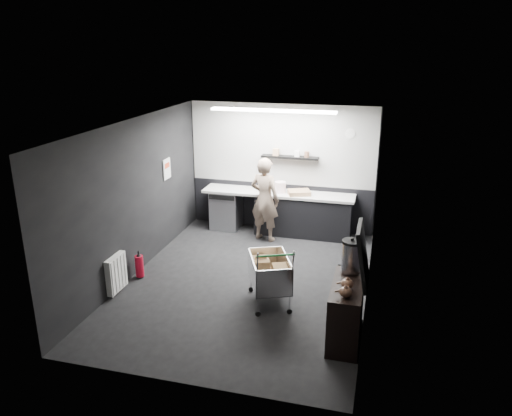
# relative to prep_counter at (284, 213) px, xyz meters

# --- Properties ---
(floor) EXTENTS (5.50, 5.50, 0.00)m
(floor) POSITION_rel_prep_counter_xyz_m (-0.14, -2.42, -0.46)
(floor) COLOR black
(floor) RESTS_ON ground
(ceiling) EXTENTS (5.50, 5.50, 0.00)m
(ceiling) POSITION_rel_prep_counter_xyz_m (-0.14, -2.42, 2.24)
(ceiling) COLOR silver
(ceiling) RESTS_ON wall_back
(wall_back) EXTENTS (5.50, 0.00, 5.50)m
(wall_back) POSITION_rel_prep_counter_xyz_m (-0.14, 0.33, 0.89)
(wall_back) COLOR black
(wall_back) RESTS_ON floor
(wall_front) EXTENTS (5.50, 0.00, 5.50)m
(wall_front) POSITION_rel_prep_counter_xyz_m (-0.14, -5.17, 0.89)
(wall_front) COLOR black
(wall_front) RESTS_ON floor
(wall_left) EXTENTS (0.00, 5.50, 5.50)m
(wall_left) POSITION_rel_prep_counter_xyz_m (-2.14, -2.42, 0.89)
(wall_left) COLOR black
(wall_left) RESTS_ON floor
(wall_right) EXTENTS (0.00, 5.50, 5.50)m
(wall_right) POSITION_rel_prep_counter_xyz_m (1.86, -2.42, 0.89)
(wall_right) COLOR black
(wall_right) RESTS_ON floor
(kitchen_wall_panel) EXTENTS (3.95, 0.02, 1.70)m
(kitchen_wall_panel) POSITION_rel_prep_counter_xyz_m (-0.14, 0.31, 1.39)
(kitchen_wall_panel) COLOR #B1B1AD
(kitchen_wall_panel) RESTS_ON wall_back
(dado_panel) EXTENTS (3.95, 0.02, 1.00)m
(dado_panel) POSITION_rel_prep_counter_xyz_m (-0.14, 0.31, 0.04)
(dado_panel) COLOR black
(dado_panel) RESTS_ON wall_back
(floating_shelf) EXTENTS (1.20, 0.22, 0.04)m
(floating_shelf) POSITION_rel_prep_counter_xyz_m (0.06, 0.20, 1.16)
(floating_shelf) COLOR black
(floating_shelf) RESTS_ON wall_back
(wall_clock) EXTENTS (0.20, 0.03, 0.20)m
(wall_clock) POSITION_rel_prep_counter_xyz_m (1.26, 0.30, 1.69)
(wall_clock) COLOR white
(wall_clock) RESTS_ON wall_back
(poster) EXTENTS (0.02, 0.30, 0.40)m
(poster) POSITION_rel_prep_counter_xyz_m (-2.12, -1.12, 1.09)
(poster) COLOR silver
(poster) RESTS_ON wall_left
(poster_red_band) EXTENTS (0.02, 0.22, 0.10)m
(poster_red_band) POSITION_rel_prep_counter_xyz_m (-2.11, -1.12, 1.16)
(poster_red_band) COLOR #B93217
(poster_red_band) RESTS_ON poster
(radiator) EXTENTS (0.10, 0.50, 0.60)m
(radiator) POSITION_rel_prep_counter_xyz_m (-2.08, -3.32, -0.11)
(radiator) COLOR white
(radiator) RESTS_ON wall_left
(ceiling_strip) EXTENTS (2.40, 0.20, 0.04)m
(ceiling_strip) POSITION_rel_prep_counter_xyz_m (-0.14, -0.57, 2.21)
(ceiling_strip) COLOR white
(ceiling_strip) RESTS_ON ceiling
(prep_counter) EXTENTS (3.20, 0.61, 0.90)m
(prep_counter) POSITION_rel_prep_counter_xyz_m (0.00, 0.00, 0.00)
(prep_counter) COLOR black
(prep_counter) RESTS_ON floor
(person) EXTENTS (0.72, 0.57, 1.73)m
(person) POSITION_rel_prep_counter_xyz_m (-0.31, -0.45, 0.41)
(person) COLOR #BAA993
(person) RESTS_ON floor
(shopping_cart) EXTENTS (0.90, 1.15, 1.04)m
(shopping_cart) POSITION_rel_prep_counter_xyz_m (0.39, -2.99, 0.04)
(shopping_cart) COLOR silver
(shopping_cart) RESTS_ON floor
(sideboard) EXTENTS (0.47, 1.11, 1.66)m
(sideboard) POSITION_rel_prep_counter_xyz_m (1.65, -3.66, 0.08)
(sideboard) COLOR black
(sideboard) RESTS_ON floor
(fire_extinguisher) EXTENTS (0.14, 0.14, 0.47)m
(fire_extinguisher) POSITION_rel_prep_counter_xyz_m (-1.99, -2.72, -0.23)
(fire_extinguisher) COLOR #B20B22
(fire_extinguisher) RESTS_ON floor
(cardboard_box) EXTENTS (0.53, 0.47, 0.09)m
(cardboard_box) POSITION_rel_prep_counter_xyz_m (0.32, -0.05, 0.49)
(cardboard_box) COLOR #A9815A
(cardboard_box) RESTS_ON prep_counter
(pink_tub) EXTENTS (0.23, 0.23, 0.23)m
(pink_tub) POSITION_rel_prep_counter_xyz_m (-0.09, 0.00, 0.56)
(pink_tub) COLOR white
(pink_tub) RESTS_ON prep_counter
(white_container) EXTENTS (0.18, 0.14, 0.15)m
(white_container) POSITION_rel_prep_counter_xyz_m (-0.45, -0.05, 0.52)
(white_container) COLOR white
(white_container) RESTS_ON prep_counter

